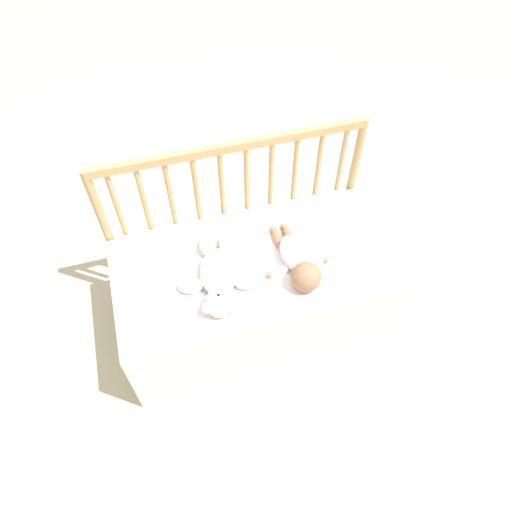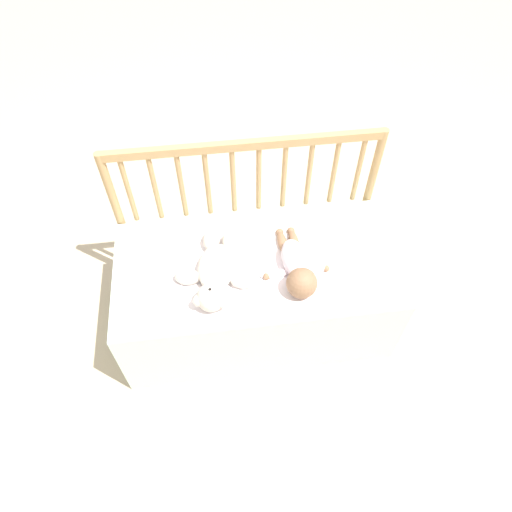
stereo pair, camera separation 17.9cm
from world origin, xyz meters
TOP-DOWN VIEW (x-y plane):
  - ground_plane at (0.00, 0.00)m, footprint 12.00×12.00m
  - crib_mattress at (0.00, 0.00)m, footprint 1.17×0.59m
  - crib_rail at (0.00, 0.32)m, footprint 1.17×0.04m
  - blanket at (-0.01, -0.03)m, footprint 0.81×0.49m
  - teddy_bear at (-0.17, -0.05)m, footprint 0.33×0.42m
  - baby at (0.15, -0.08)m, footprint 0.29×0.38m

SIDE VIEW (x-z plane):
  - ground_plane at x=0.00m, z-range 0.00..0.00m
  - crib_mattress at x=0.00m, z-range 0.00..0.43m
  - blanket at x=-0.01m, z-range 0.43..0.43m
  - teddy_bear at x=-0.17m, z-range 0.41..0.53m
  - baby at x=0.15m, z-range 0.41..0.53m
  - crib_rail at x=0.00m, z-range 0.16..0.96m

